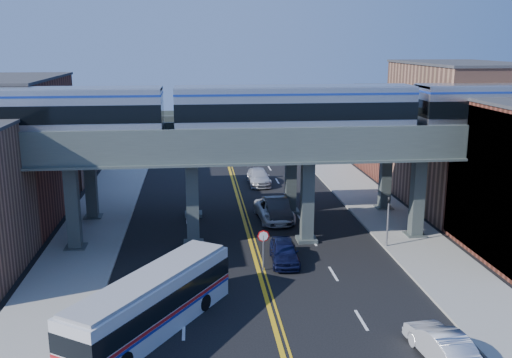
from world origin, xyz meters
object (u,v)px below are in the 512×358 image
stop_sign (263,244)px  car_parked_curb (441,345)px  transit_bus (152,304)px  car_lane_d (259,177)px  car_lane_b (277,209)px  traffic_signal (388,216)px  transit_train (295,110)px  car_lane_a (284,252)px  car_lane_c (274,211)px

stop_sign → car_parked_curb: (6.66, -10.97, -1.02)m
transit_bus → car_lane_d: bearing=17.1°
car_lane_d → transit_bus: bearing=-107.1°
transit_bus → car_lane_b: size_ratio=1.98×
car_lane_b → traffic_signal: bearing=-48.9°
transit_bus → car_lane_d: transit_bus is taller
transit_bus → car_lane_b: 19.17m
car_parked_curb → transit_train: bearing=-82.8°
car_parked_curb → car_lane_b: bearing=-85.1°
traffic_signal → transit_bus: (-15.19, -9.94, -0.88)m
traffic_signal → car_lane_a: traffic_signal is taller
car_lane_c → car_lane_d: bearing=85.9°
car_lane_d → car_parked_curb: bearing=-83.0°
stop_sign → car_lane_a: stop_sign is taller
stop_sign → car_lane_c: bearing=78.3°
car_lane_d → traffic_signal: bearing=-71.2°
car_lane_c → car_lane_b: bearing=6.8°
transit_train → car_lane_d: 18.98m
car_lane_d → car_lane_a: bearing=-92.6°
transit_bus → stop_sign: bearing=-8.7°
transit_train → stop_sign: 9.49m
car_lane_d → car_parked_curb: size_ratio=1.14×
transit_train → car_lane_d: (-0.53, 16.89, -8.62)m
traffic_signal → car_lane_d: bearing=109.6°
car_lane_b → stop_sign: bearing=-104.2°
car_lane_c → car_lane_d: car_lane_c is taller
car_lane_a → car_parked_curb: size_ratio=0.96×
stop_sign → car_lane_c: 10.41m
transit_train → car_lane_c: 10.03m
car_lane_a → car_lane_b: bearing=87.8°
traffic_signal → transit_bus: size_ratio=0.40×
stop_sign → car_lane_b: size_ratio=0.51×
car_lane_d → car_lane_c: bearing=-91.1°
transit_train → car_lane_b: 9.97m
transit_train → car_lane_c: size_ratio=8.99×
transit_train → car_parked_curb: (3.97, -15.97, -8.63)m
car_lane_b → car_parked_curb: (4.34, -21.16, -0.12)m
car_lane_c → car_parked_curb: 21.60m
car_lane_b → car_lane_c: (-0.21, -0.04, -0.09)m
transit_train → car_lane_a: transit_train is taller
car_lane_d → car_parked_curb: (4.50, -32.87, -0.00)m
transit_train → transit_bus: bearing=-127.0°
car_lane_a → car_lane_c: bearing=89.1°
stop_sign → car_lane_d: bearing=84.4°
car_lane_b → car_lane_c: 0.23m
car_lane_d → car_parked_curb: car_lane_d is taller
stop_sign → car_parked_curb: 12.88m
car_parked_curb → transit_bus: bearing=-24.0°
traffic_signal → car_lane_b: traffic_signal is taller
stop_sign → car_lane_a: bearing=38.2°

